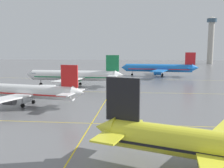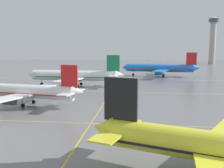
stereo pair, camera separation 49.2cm
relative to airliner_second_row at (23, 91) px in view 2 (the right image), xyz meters
The scene contains 5 objects.
airliner_second_row is the anchor object (origin of this frame).
airliner_third_row 33.33m from the airliner_second_row, 81.77° to the left, with size 37.43×32.32×11.65m.
airliner_far_left_stand 80.95m from the airliner_second_row, 61.08° to the left, with size 38.90×33.34×12.09m.
taxiway_markings 20.31m from the airliner_second_row, 11.19° to the left, with size 118.48×153.64×0.01m.
control_tower 201.96m from the airliner_second_row, 62.49° to the left, with size 8.82×8.82×41.86m.
Camera 2 is at (9.04, -13.15, 14.11)m, focal length 40.88 mm.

